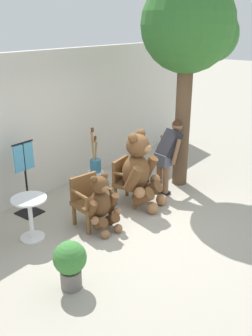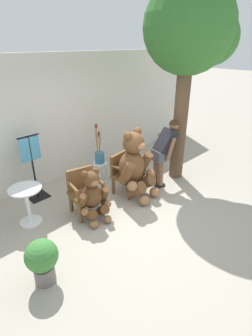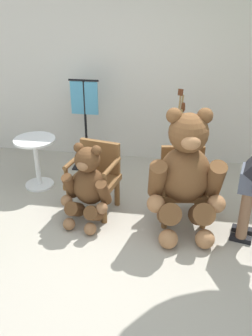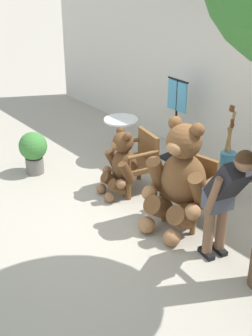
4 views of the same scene
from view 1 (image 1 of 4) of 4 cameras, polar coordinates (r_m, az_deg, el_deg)
ground_plane at (r=6.59m, az=2.60°, el=-8.51°), size 60.00×60.00×0.00m
back_wall at (r=7.58m, az=-12.32°, el=6.52°), size 10.00×0.16×2.80m
wooden_chair_left at (r=6.42m, az=-5.57°, el=-4.79°), size 0.65×0.62×0.86m
wooden_chair_right at (r=7.17m, az=0.29°, el=-1.79°), size 0.63×0.60×0.86m
teddy_bear_large at (r=6.95m, az=2.10°, el=-0.35°), size 0.89×0.88×1.45m
teddy_bear_small at (r=6.21m, az=-3.73°, el=-5.40°), size 0.62×0.61×0.99m
person_visitor at (r=7.47m, az=6.46°, el=2.61°), size 0.87×0.49×1.49m
white_stool at (r=7.61m, az=-4.60°, el=-1.30°), size 0.34×0.34×0.46m
brush_bucket at (r=7.50m, az=-4.69°, el=0.82°), size 0.22×0.22×0.93m
round_side_table at (r=6.16m, az=-14.37°, el=-6.75°), size 0.56×0.56×0.72m
patio_tree at (r=7.64m, az=9.99°, el=19.99°), size 1.89×1.80×4.14m
potted_plant at (r=5.02m, az=-8.52°, el=-13.95°), size 0.44×0.44×0.68m
clothing_display_stand at (r=6.86m, az=-15.02°, el=-1.32°), size 0.44×0.40×1.36m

